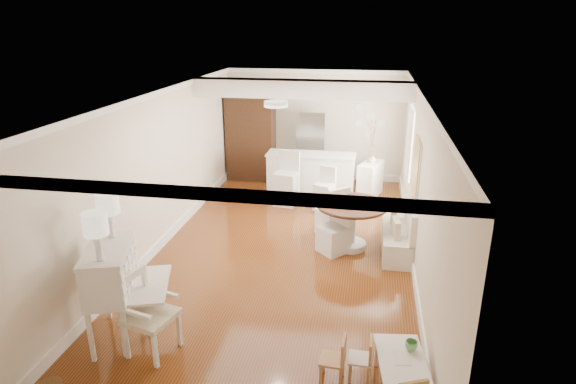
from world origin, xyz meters
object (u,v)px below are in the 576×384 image
(bar_stool_left, at_px, (286,179))
(fridge, at_px, (324,148))
(dining_table, at_px, (351,226))
(sideboard, at_px, (370,179))
(bar_stool_right, at_px, (324,189))
(pantry_cabinet, at_px, (251,135))
(secretary_bureau, at_px, (113,293))
(kids_chair_b, at_px, (360,358))
(gustavian_armchair, at_px, (150,315))
(kids_chair_a, at_px, (332,359))
(breakfast_counter, at_px, (311,175))
(kids_table, at_px, (400,374))
(slip_chair_far, at_px, (332,210))
(slip_chair_near, at_px, (334,227))

(bar_stool_left, distance_m, fridge, 1.86)
(dining_table, xyz_separation_m, bar_stool_left, (-1.54, 1.99, 0.17))
(bar_stool_left, height_order, sideboard, bar_stool_left)
(bar_stool_right, distance_m, pantry_cabinet, 2.92)
(sideboard, bearing_deg, secretary_bureau, -99.34)
(kids_chair_b, distance_m, bar_stool_right, 5.31)
(gustavian_armchair, height_order, kids_chair_b, gustavian_armchair)
(gustavian_armchair, distance_m, kids_chair_a, 2.27)
(bar_stool_left, distance_m, sideboard, 2.07)
(kids_chair_b, distance_m, breakfast_counter, 6.21)
(dining_table, bearing_deg, gustavian_armchair, -124.27)
(gustavian_armchair, xyz_separation_m, kids_chair_b, (2.57, -0.04, -0.25))
(pantry_cabinet, bearing_deg, bar_stool_left, -54.69)
(secretary_bureau, height_order, fridge, fridge)
(kids_table, xyz_separation_m, kids_chair_a, (-0.76, 0.02, 0.08))
(kids_chair_a, bearing_deg, bar_stool_left, -160.95)
(kids_table, bearing_deg, slip_chair_far, 105.32)
(breakfast_counter, bearing_deg, fridge, 79.22)
(breakfast_counter, xyz_separation_m, fridge, (0.20, 1.05, 0.39))
(kids_table, relative_size, slip_chair_near, 0.89)
(fridge, bearing_deg, bar_stool_left, -111.29)
(fridge, bearing_deg, gustavian_armchair, -101.34)
(gustavian_armchair, distance_m, pantry_cabinet, 7.13)
(dining_table, xyz_separation_m, fridge, (-0.87, 3.70, 0.47))
(slip_chair_near, height_order, breakfast_counter, breakfast_counter)
(kids_chair_a, height_order, kids_chair_b, kids_chair_a)
(gustavian_armchair, bearing_deg, bar_stool_right, -2.72)
(kids_chair_b, distance_m, fridge, 7.22)
(kids_table, height_order, breakfast_counter, breakfast_counter)
(slip_chair_far, relative_size, bar_stool_right, 1.04)
(kids_chair_a, bearing_deg, secretary_bureau, -92.98)
(kids_chair_a, bearing_deg, sideboard, -179.34)
(gustavian_armchair, bearing_deg, breakfast_counter, 3.18)
(bar_stool_left, bearing_deg, kids_chair_a, -64.74)
(secretary_bureau, height_order, pantry_cabinet, pantry_cabinet)
(slip_chair_near, bearing_deg, bar_stool_right, 144.85)
(gustavian_armchair, xyz_separation_m, bar_stool_right, (1.62, 5.18, -0.05))
(dining_table, relative_size, fridge, 0.70)
(secretary_bureau, height_order, bar_stool_right, secretary_bureau)
(pantry_cabinet, relative_size, fridge, 1.28)
(gustavian_armchair, distance_m, dining_table, 4.07)
(kids_table, bearing_deg, bar_stool_left, 112.36)
(secretary_bureau, bearing_deg, bar_stool_left, 57.75)
(kids_chair_a, bearing_deg, slip_chair_far, -171.26)
(breakfast_counter, bearing_deg, kids_table, -73.74)
(breakfast_counter, height_order, bar_stool_right, breakfast_counter)
(bar_stool_left, relative_size, bar_stool_right, 1.26)
(gustavian_armchair, xyz_separation_m, breakfast_counter, (1.22, 6.01, -0.01))
(secretary_bureau, xyz_separation_m, slip_chair_far, (2.48, 3.73, -0.15))
(bar_stool_left, bearing_deg, slip_chair_far, -41.26)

